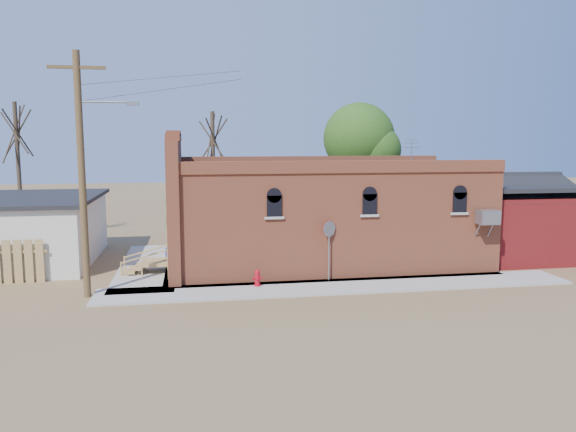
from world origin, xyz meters
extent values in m
plane|color=brown|center=(0.00, 0.00, 0.00)|extent=(120.00, 120.00, 0.00)
cube|color=#9E9991|center=(1.50, 0.90, 0.04)|extent=(19.00, 2.20, 0.08)
cube|color=#9E9991|center=(-6.30, 6.00, 0.04)|extent=(2.60, 10.00, 0.08)
cube|color=#C8613D|center=(2.00, 5.50, 2.25)|extent=(14.00, 7.00, 4.50)
cube|color=black|center=(2.00, 5.50, 4.55)|extent=(13.80, 6.80, 0.12)
cube|color=#C8613D|center=(-5.00, 5.50, 2.90)|extent=(0.50, 7.40, 5.80)
cube|color=navy|center=(-5.30, 4.30, 4.00)|extent=(0.08, 1.10, 1.56)
cube|color=gray|center=(8.10, 1.55, 2.60)|extent=(0.85, 0.65, 0.60)
cube|color=maroon|center=(11.50, 5.50, 1.60)|extent=(5.00, 6.00, 3.20)
cylinder|color=#513820|center=(-8.20, 1.20, 4.50)|extent=(0.26, 0.26, 9.00)
cube|color=#513820|center=(-8.20, 1.20, 8.40)|extent=(2.00, 0.12, 0.12)
cylinder|color=gray|center=(-7.30, 1.20, 7.20)|extent=(1.80, 0.08, 0.08)
cube|color=gray|center=(-6.30, 1.20, 7.15)|extent=(0.45, 0.22, 0.14)
cylinder|color=#483629|center=(-3.00, 13.00, 3.75)|extent=(0.24, 0.24, 7.50)
cylinder|color=#483629|center=(-14.00, 14.00, 4.00)|extent=(0.24, 0.24, 8.00)
cylinder|color=#483629|center=(6.00, 13.50, 3.15)|extent=(0.28, 0.28, 6.30)
sphere|color=#2A4D16|center=(6.00, 13.50, 5.95)|extent=(4.40, 4.40, 4.40)
cylinder|color=#AE0918|center=(-1.77, 1.40, 0.11)|extent=(0.37, 0.37, 0.05)
cylinder|color=#AE0918|center=(-1.77, 1.40, 0.39)|extent=(0.26, 0.26, 0.50)
sphere|color=#AE0918|center=(-1.77, 1.40, 0.65)|extent=(0.20, 0.20, 0.20)
cylinder|color=#AE0918|center=(-1.77, 1.28, 0.39)|extent=(0.12, 0.13, 0.09)
cylinder|color=#AE0918|center=(-1.90, 1.40, 0.39)|extent=(0.13, 0.12, 0.09)
cylinder|color=#AE0918|center=(-1.64, 1.40, 0.39)|extent=(0.13, 0.12, 0.09)
cylinder|color=gray|center=(1.24, 1.80, 1.21)|extent=(0.07, 0.07, 2.26)
cylinder|color=gray|center=(1.24, 1.78, 2.24)|extent=(0.61, 0.35, 0.68)
cylinder|color=#9F091A|center=(1.24, 1.82, 2.24)|extent=(0.61, 0.35, 0.68)
cylinder|color=navy|center=(-5.30, 6.11, 0.46)|extent=(0.52, 0.52, 0.76)
camera|label=1|loc=(-4.24, -20.23, 5.82)|focal=35.00mm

